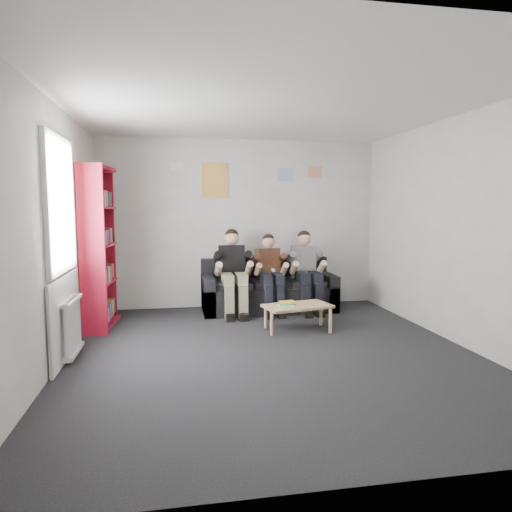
{
  "coord_description": "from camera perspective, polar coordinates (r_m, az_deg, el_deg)",
  "views": [
    {
      "loc": [
        -1.04,
        -4.86,
        1.64
      ],
      "look_at": [
        0.05,
        1.3,
        0.95
      ],
      "focal_mm": 32.0,
      "sensor_mm": 36.0,
      "label": 1
    }
  ],
  "objects": [
    {
      "name": "radiator",
      "position": [
        5.34,
        -21.94,
        -8.15
      ],
      "size": [
        0.1,
        0.64,
        0.6
      ],
      "color": "white",
      "rests_on": "ground"
    },
    {
      "name": "room_shell",
      "position": [
        4.98,
        2.05,
        2.95
      ],
      "size": [
        5.0,
        5.0,
        5.0
      ],
      "color": "black",
      "rests_on": "ground"
    },
    {
      "name": "window",
      "position": [
        5.23,
        -23.03,
        -0.91
      ],
      "size": [
        0.05,
        1.3,
        2.36
      ],
      "color": "white",
      "rests_on": "room_shell"
    },
    {
      "name": "poster_sign",
      "position": [
        7.37,
        -9.88,
        10.93
      ],
      "size": [
        0.2,
        0.01,
        0.14
      ],
      "primitive_type": "cube",
      "color": "white",
      "rests_on": "room_shell"
    },
    {
      "name": "bookshelf",
      "position": [
        6.47,
        -19.06,
        1.0
      ],
      "size": [
        0.32,
        0.97,
        2.17
      ],
      "rotation": [
        0.0,
        0.0,
        -0.1
      ],
      "color": "maroon",
      "rests_on": "ground"
    },
    {
      "name": "game_cases",
      "position": [
        6.0,
        3.84,
        -5.97
      ],
      "size": [
        0.24,
        0.21,
        0.05
      ],
      "rotation": [
        0.0,
        0.0,
        0.01
      ],
      "color": "white",
      "rests_on": "coffee_table"
    },
    {
      "name": "person_middle",
      "position": [
        7.0,
        1.82,
        -2.21
      ],
      "size": [
        0.36,
        0.77,
        1.21
      ],
      "rotation": [
        0.0,
        0.0,
        0.09
      ],
      "color": "#4D2919",
      "rests_on": "sofa"
    },
    {
      "name": "poster_large",
      "position": [
        7.39,
        -5.13,
        9.44
      ],
      "size": [
        0.42,
        0.01,
        0.55
      ],
      "primitive_type": "cube",
      "color": "gold",
      "rests_on": "room_shell"
    },
    {
      "name": "coffee_table",
      "position": [
        6.06,
        5.2,
        -6.48
      ],
      "size": [
        0.86,
        0.47,
        0.34
      ],
      "rotation": [
        0.0,
        0.0,
        0.22
      ],
      "color": "tan",
      "rests_on": "ground"
    },
    {
      "name": "sofa",
      "position": [
        7.24,
        1.5,
        -4.49
      ],
      "size": [
        2.06,
        0.84,
        0.8
      ],
      "color": "black",
      "rests_on": "ground"
    },
    {
      "name": "person_right",
      "position": [
        7.14,
        6.35,
        -1.93
      ],
      "size": [
        0.38,
        0.82,
        1.26
      ],
      "rotation": [
        0.0,
        0.0,
        -0.17
      ],
      "color": "beige",
      "rests_on": "sofa"
    },
    {
      "name": "person_left",
      "position": [
        6.9,
        -2.85,
        -2.07
      ],
      "size": [
        0.4,
        0.86,
        1.29
      ],
      "rotation": [
        0.0,
        0.0,
        -0.07
      ],
      "color": "black",
      "rests_on": "sofa"
    },
    {
      "name": "poster_pink",
      "position": [
        7.72,
        7.37,
        10.39
      ],
      "size": [
        0.22,
        0.01,
        0.18
      ],
      "primitive_type": "cube",
      "color": "#E24692",
      "rests_on": "room_shell"
    },
    {
      "name": "poster_blue",
      "position": [
        7.58,
        3.7,
        10.12
      ],
      "size": [
        0.25,
        0.01,
        0.2
      ],
      "primitive_type": "cube",
      "color": "#3F6FD8",
      "rests_on": "room_shell"
    }
  ]
}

